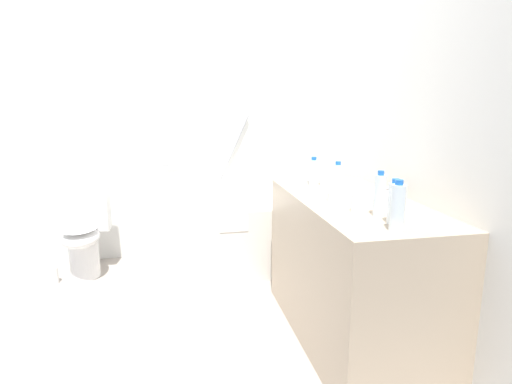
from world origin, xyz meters
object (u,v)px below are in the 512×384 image
(water_bottle_1, at_px, (338,178))
(drinking_glass_0, at_px, (324,178))
(water_bottle_2, at_px, (380,195))
(water_bottle_0, at_px, (398,207))
(toilet, at_px, (84,233))
(sink_basin, at_px, (357,197))
(sink_faucet, at_px, (390,194))
(bathtub, at_px, (232,231))
(water_bottle_4, at_px, (394,203))
(drinking_glass_1, at_px, (358,203))
(soap_dish, at_px, (313,181))
(water_bottle_3, at_px, (313,172))
(toilet_paper_roll, at_px, (51,275))

(water_bottle_1, distance_m, drinking_glass_0, 0.21)
(water_bottle_2, bearing_deg, water_bottle_0, -99.25)
(toilet, bearing_deg, drinking_glass_0, 67.96)
(sink_basin, bearing_deg, sink_faucet, 0.00)
(water_bottle_1, bearing_deg, sink_basin, -87.99)
(bathtub, bearing_deg, water_bottle_4, -74.32)
(water_bottle_1, relative_size, drinking_glass_1, 2.08)
(sink_basin, height_order, water_bottle_2, water_bottle_2)
(sink_basin, height_order, soap_dish, sink_basin)
(drinking_glass_0, distance_m, drinking_glass_1, 0.70)
(sink_faucet, xyz_separation_m, soap_dish, (-0.26, 0.58, -0.02))
(sink_basin, relative_size, water_bottle_3, 1.77)
(bathtub, xyz_separation_m, water_bottle_0, (0.45, -1.88, 0.65))
(drinking_glass_0, distance_m, toilet_paper_roll, 2.24)
(sink_basin, distance_m, water_bottle_2, 0.32)
(water_bottle_0, bearing_deg, soap_dish, 90.21)
(sink_basin, xyz_separation_m, water_bottle_1, (-0.01, 0.28, 0.06))
(sink_faucet, relative_size, soap_dish, 1.69)
(drinking_glass_1, bearing_deg, drinking_glass_0, 83.83)
(water_bottle_1, bearing_deg, water_bottle_0, -93.73)
(drinking_glass_0, bearing_deg, water_bottle_0, -92.48)
(water_bottle_0, relative_size, water_bottle_3, 1.20)
(drinking_glass_0, bearing_deg, sink_faucet, -66.32)
(drinking_glass_1, bearing_deg, water_bottle_0, -84.92)
(water_bottle_0, bearing_deg, toilet, 130.59)
(bathtub, relative_size, sink_basin, 4.47)
(sink_faucet, bearing_deg, drinking_glass_1, -144.04)
(water_bottle_1, bearing_deg, toilet, 147.26)
(bathtub, xyz_separation_m, sink_faucet, (0.71, -1.33, 0.58))
(sink_faucet, bearing_deg, toilet, 144.26)
(water_bottle_4, bearing_deg, drinking_glass_1, 107.62)
(drinking_glass_1, bearing_deg, water_bottle_4, -72.38)
(toilet, height_order, water_bottle_2, water_bottle_2)
(bathtub, relative_size, toilet_paper_roll, 11.62)
(toilet, bearing_deg, bathtub, 93.57)
(drinking_glass_0, bearing_deg, bathtub, 120.61)
(soap_dish, bearing_deg, toilet, 154.24)
(sink_faucet, height_order, drinking_glass_0, drinking_glass_0)
(water_bottle_1, bearing_deg, water_bottle_2, -91.37)
(bathtub, height_order, water_bottle_4, bathtub)
(bathtub, bearing_deg, sink_basin, -68.73)
(water_bottle_2, distance_m, soap_dish, 0.89)
(toilet, height_order, drinking_glass_0, drinking_glass_0)
(sink_basin, bearing_deg, toilet, 141.29)
(water_bottle_3, bearing_deg, water_bottle_0, -88.34)
(water_bottle_0, distance_m, toilet_paper_roll, 2.76)
(bathtub, height_order, water_bottle_2, bathtub)
(sink_basin, xyz_separation_m, drinking_glass_0, (-0.02, 0.49, 0.02))
(water_bottle_1, xyz_separation_m, water_bottle_3, (-0.08, 0.21, 0.00))
(bathtub, relative_size, water_bottle_0, 6.60)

